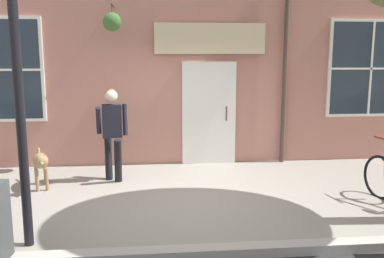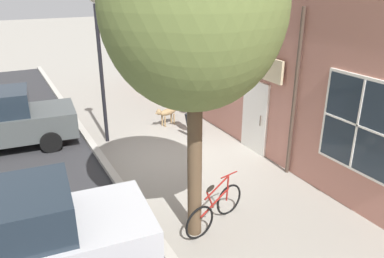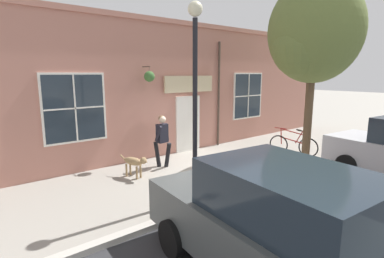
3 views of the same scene
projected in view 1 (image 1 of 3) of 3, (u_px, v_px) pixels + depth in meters
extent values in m
plane|color=gray|center=(188.00, 198.00, 6.76)|extent=(90.00, 90.00, 0.00)
cube|color=#B2ADA3|center=(204.00, 252.00, 4.79)|extent=(0.20, 28.00, 0.12)
cube|color=#B27566|center=(177.00, 51.00, 8.66)|extent=(0.30, 18.00, 4.62)
cube|color=white|center=(209.00, 113.00, 8.78)|extent=(0.10, 1.10, 2.10)
cube|color=#232D38|center=(209.00, 116.00, 8.76)|extent=(0.03, 0.90, 1.90)
cylinder|color=#47382D|center=(226.00, 114.00, 8.72)|extent=(0.03, 0.03, 0.30)
cube|color=beige|center=(210.00, 39.00, 8.42)|extent=(0.08, 2.20, 0.60)
cylinder|color=#47382D|center=(285.00, 63.00, 8.69)|extent=(0.09, 0.09, 4.16)
cylinder|color=#47382D|center=(112.00, 5.00, 8.01)|extent=(0.44, 0.04, 0.04)
cylinder|color=#47382D|center=(112.00, 15.00, 7.87)|extent=(0.01, 0.01, 0.34)
cone|color=#2D2823|center=(112.00, 27.00, 7.91)|extent=(0.32, 0.32, 0.18)
sphere|color=#3D6B33|center=(112.00, 22.00, 7.89)|extent=(0.34, 0.34, 0.34)
cube|color=white|center=(370.00, 68.00, 8.95)|extent=(0.08, 1.82, 2.02)
cube|color=#232D38|center=(371.00, 69.00, 8.92)|extent=(0.03, 1.70, 1.90)
cube|color=white|center=(371.00, 69.00, 8.90)|extent=(0.04, 0.04, 1.90)
cube|color=white|center=(371.00, 69.00, 8.90)|extent=(0.04, 1.70, 0.04)
cylinder|color=black|center=(118.00, 161.00, 7.51)|extent=(0.31, 0.16, 0.81)
cylinder|color=black|center=(109.00, 157.00, 7.79)|extent=(0.31, 0.16, 0.81)
cube|color=black|center=(112.00, 121.00, 7.53)|extent=(0.25, 0.36, 0.58)
sphere|color=beige|center=(111.00, 96.00, 7.43)|extent=(0.22, 0.22, 0.22)
sphere|color=brown|center=(111.00, 95.00, 7.46)|extent=(0.21, 0.21, 0.21)
cylinder|color=black|center=(125.00, 120.00, 7.61)|extent=(0.17, 0.10, 0.57)
cylinder|color=black|center=(99.00, 120.00, 7.38)|extent=(0.33, 0.12, 0.52)
ellipsoid|color=#997A51|center=(40.00, 161.00, 7.23)|extent=(0.73, 0.43, 0.23)
cylinder|color=#997A51|center=(47.00, 180.00, 7.12)|extent=(0.06, 0.06, 0.37)
cylinder|color=#997A51|center=(37.00, 181.00, 7.07)|extent=(0.06, 0.06, 0.37)
cylinder|color=#997A51|center=(45.00, 173.00, 7.50)|extent=(0.06, 0.06, 0.37)
cylinder|color=#997A51|center=(36.00, 174.00, 7.45)|extent=(0.06, 0.06, 0.37)
sphere|color=#997A51|center=(41.00, 161.00, 6.85)|extent=(0.19, 0.19, 0.19)
cone|color=#997A51|center=(42.00, 164.00, 6.75)|extent=(0.12, 0.11, 0.09)
cone|color=#997A51|center=(44.00, 155.00, 6.86)|extent=(0.06, 0.06, 0.07)
cone|color=#997A51|center=(38.00, 156.00, 6.82)|extent=(0.06, 0.06, 0.07)
cylinder|color=#997A51|center=(39.00, 152.00, 7.61)|extent=(0.21, 0.09, 0.14)
torus|color=black|center=(379.00, 177.00, 6.75)|extent=(0.70, 0.19, 0.70)
cylinder|color=black|center=(17.00, 72.00, 4.76)|extent=(0.11, 0.11, 4.10)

